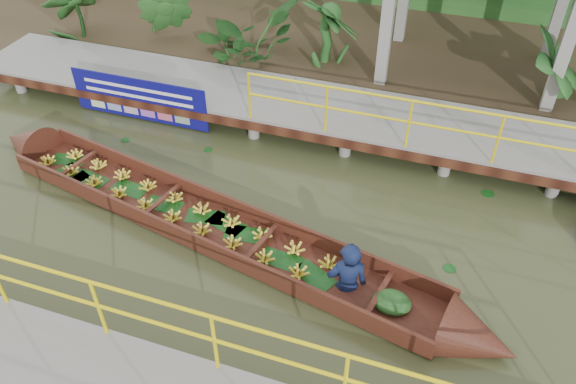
% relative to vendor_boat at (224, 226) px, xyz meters
% --- Properties ---
extents(ground, '(80.00, 80.00, 0.00)m').
position_rel_vendor_boat_xyz_m(ground, '(0.36, 0.31, -0.24)').
color(ground, '#30361B').
rests_on(ground, ground).
extents(land_strip, '(30.00, 8.00, 0.45)m').
position_rel_vendor_boat_xyz_m(land_strip, '(0.36, 7.81, -0.02)').
color(land_strip, '#302718').
rests_on(land_strip, ground).
extents(far_dock, '(16.00, 2.06, 1.66)m').
position_rel_vendor_boat_xyz_m(far_dock, '(0.38, 3.74, 0.23)').
color(far_dock, gray).
rests_on(far_dock, ground).
extents(vendor_boat, '(10.46, 3.17, 2.24)m').
position_rel_vendor_boat_xyz_m(vendor_boat, '(0.00, 0.00, 0.00)').
color(vendor_boat, '#3B1810').
rests_on(vendor_boat, ground).
extents(blue_banner, '(3.21, 0.04, 1.00)m').
position_rel_vendor_boat_xyz_m(blue_banner, '(-3.20, 2.79, 0.31)').
color(blue_banner, '#0E0C65').
rests_on(blue_banner, ground).
extents(tropical_plants, '(14.27, 1.27, 1.58)m').
position_rel_vendor_boat_xyz_m(tropical_plants, '(-0.11, 5.61, 1.00)').
color(tropical_plants, '#123A15').
rests_on(tropical_plants, ground).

